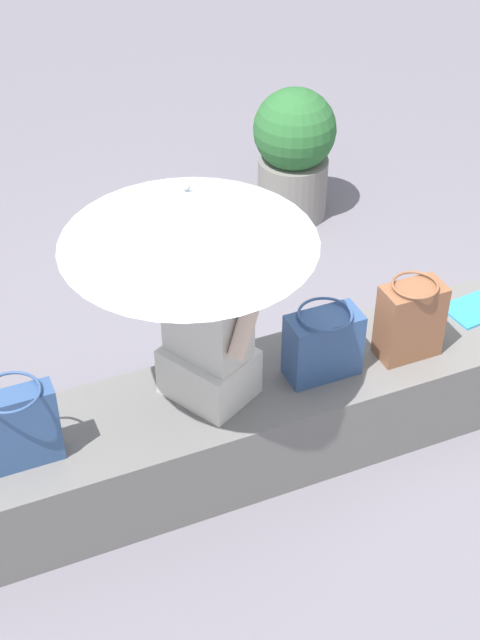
{
  "coord_description": "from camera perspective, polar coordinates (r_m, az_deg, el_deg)",
  "views": [
    {
      "loc": [
        1.25,
        2.63,
        3.02
      ],
      "look_at": [
        0.13,
        -0.02,
        0.77
      ],
      "focal_mm": 51.53,
      "sensor_mm": 36.0,
      "label": 1
    }
  ],
  "objects": [
    {
      "name": "stone_bench",
      "position": [
        4.05,
        1.82,
        -5.9
      ],
      "size": [
        2.76,
        0.55,
        0.42
      ],
      "primitive_type": "cube",
      "color": "slate",
      "rests_on": "ground"
    },
    {
      "name": "shoulder_bag_spare",
      "position": [
        3.85,
        5.19,
        -1.49
      ],
      "size": [
        0.31,
        0.23,
        0.32
      ],
      "color": "#335184",
      "rests_on": "stone_bench"
    },
    {
      "name": "parasol",
      "position": [
        3.26,
        -3.26,
        6.42
      ],
      "size": [
        0.95,
        0.95,
        1.03
      ],
      "color": "#B7B7BC",
      "rests_on": "stone_bench"
    },
    {
      "name": "ground_plane",
      "position": [
        4.2,
        1.76,
        -7.95
      ],
      "size": [
        14.0,
        14.0,
        0.0
      ],
      "primitive_type": "plane",
      "color": "slate"
    },
    {
      "name": "magazine",
      "position": [
        4.41,
        14.45,
        0.69
      ],
      "size": [
        0.3,
        0.23,
        0.01
      ],
      "primitive_type": "cube",
      "rotation": [
        0.0,
        0.0,
        0.12
      ],
      "color": "#339ED1",
      "rests_on": "stone_bench"
    },
    {
      "name": "person_seated",
      "position": [
        3.6,
        -2.03,
        0.1
      ],
      "size": [
        0.41,
        0.51,
        0.9
      ],
      "color": "beige",
      "rests_on": "stone_bench"
    },
    {
      "name": "planter_near",
      "position": [
        5.58,
        3.36,
        10.45
      ],
      "size": [
        0.49,
        0.49,
        0.82
      ],
      "color": "gray",
      "rests_on": "ground"
    },
    {
      "name": "tote_bag_canvas",
      "position": [
        3.53,
        -13.68,
        -6.5
      ],
      "size": [
        0.31,
        0.23,
        0.36
      ],
      "color": "#335184",
      "rests_on": "stone_bench"
    },
    {
      "name": "handbag_black",
      "position": [
        3.99,
        10.53,
        0.01
      ],
      "size": [
        0.27,
        0.2,
        0.37
      ],
      "color": "brown",
      "rests_on": "stone_bench"
    }
  ]
}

